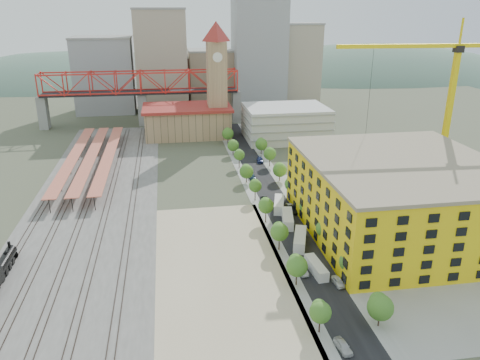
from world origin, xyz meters
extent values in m
plane|color=#474C38|center=(0.00, 0.00, 0.00)|extent=(400.00, 400.00, 0.00)
cube|color=#605E59|center=(-36.00, 17.50, 0.03)|extent=(36.00, 165.00, 0.06)
cube|color=tan|center=(-4.00, -31.50, 0.03)|extent=(28.00, 67.00, 0.06)
cube|color=black|center=(16.00, 15.00, 0.03)|extent=(12.00, 170.00, 0.06)
cube|color=gray|center=(10.50, 15.00, 0.02)|extent=(3.00, 170.00, 0.04)
cube|color=gray|center=(21.50, 15.00, 0.02)|extent=(3.00, 170.00, 0.04)
cube|color=gray|center=(45.00, -20.00, 0.03)|extent=(50.00, 90.00, 0.06)
cube|color=#382B23|center=(-50.72, 17.50, 0.15)|extent=(0.12, 160.00, 0.18)
cube|color=#382B23|center=(-49.28, 17.50, 0.15)|extent=(0.12, 160.00, 0.18)
cube|color=#382B23|center=(-44.72, 17.50, 0.15)|extent=(0.12, 160.00, 0.18)
cube|color=#382B23|center=(-43.28, 17.50, 0.15)|extent=(0.12, 160.00, 0.18)
cube|color=#382B23|center=(-38.72, 17.50, 0.15)|extent=(0.12, 160.00, 0.18)
cube|color=#382B23|center=(-37.28, 17.50, 0.15)|extent=(0.12, 160.00, 0.18)
cube|color=#382B23|center=(-32.72, 17.50, 0.15)|extent=(0.12, 160.00, 0.18)
cube|color=#382B23|center=(-31.28, 17.50, 0.15)|extent=(0.12, 160.00, 0.18)
cube|color=#382B23|center=(-25.72, 17.50, 0.15)|extent=(0.12, 160.00, 0.18)
cube|color=#382B23|center=(-24.28, 17.50, 0.15)|extent=(0.12, 160.00, 0.18)
cube|color=#C35E4B|center=(-47.00, 45.00, 4.00)|extent=(4.00, 80.00, 0.25)
cylinder|color=black|center=(-47.00, 45.00, 2.00)|extent=(0.24, 0.24, 4.00)
cube|color=#C35E4B|center=(-41.00, 45.00, 4.00)|extent=(4.00, 80.00, 0.25)
cylinder|color=black|center=(-41.00, 45.00, 2.00)|extent=(0.24, 0.24, 4.00)
cube|color=#C35E4B|center=(-35.00, 45.00, 4.00)|extent=(4.00, 80.00, 0.25)
cylinder|color=black|center=(-35.00, 45.00, 2.00)|extent=(0.24, 0.24, 4.00)
cube|color=tan|center=(-5.00, 82.00, 6.00)|extent=(36.00, 22.00, 12.00)
cube|color=maroon|center=(-5.00, 82.00, 12.50)|extent=(38.00, 24.00, 1.20)
cube|color=tan|center=(8.00, 80.00, 20.00)|extent=(8.00, 8.00, 40.00)
pyramid|color=maroon|center=(8.00, 80.00, 48.00)|extent=(12.00, 12.00, 8.00)
cylinder|color=white|center=(8.00, 75.90, 34.00)|extent=(4.00, 0.30, 4.00)
cube|color=silver|center=(36.00, 70.00, 7.00)|extent=(34.00, 26.00, 14.00)
cube|color=gray|center=(-70.00, 105.00, 7.50)|extent=(4.00, 6.00, 15.00)
cube|color=gray|center=(20.00, 105.00, 7.50)|extent=(4.00, 6.00, 15.00)
cube|color=gray|center=(-25.00, 105.00, 7.50)|extent=(4.00, 6.00, 15.00)
cube|color=black|center=(-25.00, 105.00, 15.50)|extent=(90.00, 9.00, 1.00)
cube|color=yellow|center=(42.00, -20.00, 9.00)|extent=(44.00, 50.00, 18.00)
cube|color=gray|center=(42.00, -20.00, 18.40)|extent=(44.60, 50.60, 0.80)
cube|color=#9EA0A3|center=(-45.00, 140.00, 19.00)|extent=(30.00, 25.00, 38.00)
cube|color=#B2A58C|center=(-15.00, 135.00, 26.00)|extent=(26.00, 22.00, 52.00)
cube|color=gray|center=(12.00, 150.00, 15.00)|extent=(24.00, 24.00, 30.00)
cube|color=#9EA0A3|center=(38.00, 140.00, 30.00)|extent=(28.00, 22.00, 60.00)
cube|color=#B2A58C|center=(62.00, 145.00, 22.00)|extent=(22.00, 20.00, 44.00)
cube|color=brown|center=(-2.00, 160.00, 13.00)|extent=(20.00, 20.00, 26.00)
ellipsoid|color=#4C6B59|center=(-80.00, 260.00, -68.00)|extent=(396.00, 216.00, 180.00)
ellipsoid|color=#4C6B59|center=(40.00, 260.00, -92.00)|extent=(484.00, 264.00, 220.00)
ellipsoid|color=#4C6B59|center=(160.00, 260.00, -70.00)|extent=(418.00, 228.00, 190.00)
cylinder|color=black|center=(-50.00, -24.97, 2.24)|extent=(2.33, 11.20, 2.33)
cylinder|color=black|center=(-50.00, -20.31, 3.92)|extent=(0.65, 0.65, 1.49)
sphere|color=black|center=(-50.00, -23.11, 3.45)|extent=(0.93, 0.93, 0.93)
cone|color=black|center=(-50.00, -18.63, 0.84)|extent=(2.43, 1.49, 2.43)
cube|color=yellow|center=(67.79, 4.34, 20.74)|extent=(1.47, 1.47, 41.48)
cube|color=black|center=(67.79, 4.34, 42.41)|extent=(2.30, 2.30, 1.84)
cube|color=yellow|center=(50.29, 5.27, 43.33)|extent=(35.04, 2.96, 1.11)
cube|color=yellow|center=(73.31, 4.05, 43.33)|extent=(11.11, 1.69, 1.11)
cube|color=yellow|center=(67.79, 4.34, 47.02)|extent=(0.46, 0.46, 7.37)
cube|color=silver|center=(16.00, -36.02, 1.19)|extent=(3.00, 8.82, 2.37)
cube|color=silver|center=(16.00, -23.36, 1.40)|extent=(5.81, 10.52, 2.79)
cube|color=silver|center=(16.00, -11.63, 1.36)|extent=(4.52, 10.25, 2.72)
cube|color=silver|center=(16.00, -2.03, 1.34)|extent=(5.04, 10.16, 2.69)
imported|color=#BBBBBB|center=(13.00, -60.00, 0.76)|extent=(2.41, 4.66, 1.51)
imported|color=#AAABB0|center=(13.00, -35.83, 0.74)|extent=(1.76, 4.58, 1.49)
imported|color=black|center=(13.00, 3.09, 0.67)|extent=(2.56, 4.97, 1.34)
imported|color=navy|center=(13.00, 23.23, 0.71)|extent=(2.00, 4.90, 1.42)
imported|color=silver|center=(19.00, -41.33, 0.72)|extent=(2.02, 4.32, 1.43)
imported|color=gray|center=(19.00, -2.83, 0.70)|extent=(1.71, 4.32, 1.40)
imported|color=black|center=(19.00, -4.73, 0.79)|extent=(3.30, 5.94, 1.57)
imported|color=navy|center=(19.00, 40.14, 0.79)|extent=(2.90, 5.68, 1.58)
camera|label=1|loc=(-13.79, -119.41, 53.69)|focal=35.00mm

